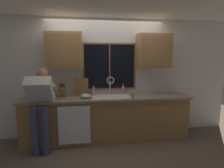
{
  "coord_description": "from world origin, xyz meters",
  "views": [
    {
      "loc": [
        -0.43,
        -3.93,
        1.74
      ],
      "look_at": [
        0.1,
        -0.3,
        1.18
      ],
      "focal_mm": 28.94,
      "sensor_mm": 36.0,
      "label": 1
    }
  ],
  "objects": [
    {
      "name": "person_standing",
      "position": [
        -1.25,
        -0.6,
        0.95
      ],
      "size": [
        0.53,
        0.7,
        1.53
      ],
      "color": "#384260",
      "rests_on": "floor"
    },
    {
      "name": "sink",
      "position": [
        0.09,
        -0.3,
        0.82
      ],
      "size": [
        0.8,
        0.46,
        0.21
      ],
      "color": "silver",
      "rests_on": "lower_cabinet_run"
    },
    {
      "name": "window_glass",
      "position": [
        0.09,
        -0.01,
        1.52
      ],
      "size": [
        1.1,
        0.02,
        0.95
      ],
      "primitive_type": "cube",
      "color": "black"
    },
    {
      "name": "dishwasher_front",
      "position": [
        -0.66,
        -0.61,
        0.46
      ],
      "size": [
        0.6,
        0.02,
        0.74
      ],
      "primitive_type": "cube",
      "color": "white"
    },
    {
      "name": "back_wall",
      "position": [
        0.0,
        0.06,
        1.27
      ],
      "size": [
        5.79,
        0.12,
        2.55
      ],
      "primitive_type": "cube",
      "color": "silver",
      "rests_on": "floor"
    },
    {
      "name": "window_frame_left",
      "position": [
        -0.48,
        -0.02,
        1.52
      ],
      "size": [
        0.04,
        0.02,
        0.95
      ],
      "primitive_type": "cube",
      "color": "brown"
    },
    {
      "name": "lower_cabinet_run",
      "position": [
        0.0,
        -0.29,
        0.44
      ],
      "size": [
        3.39,
        0.58,
        0.88
      ],
      "primitive_type": "cube",
      "color": "olive",
      "rests_on": "floor"
    },
    {
      "name": "knife_block",
      "position": [
        -0.91,
        -0.18,
        1.03
      ],
      "size": [
        0.12,
        0.18,
        0.32
      ],
      "color": "olive",
      "rests_on": "countertop"
    },
    {
      "name": "upper_cabinet_left",
      "position": [
        -0.84,
        -0.17,
        1.86
      ],
      "size": [
        0.71,
        0.36,
        0.72
      ],
      "color": "#A87A47"
    },
    {
      "name": "cutting_board",
      "position": [
        -0.53,
        -0.09,
        1.11
      ],
      "size": [
        0.29,
        0.1,
        0.38
      ],
      "primitive_type": "cube",
      "rotation": [
        0.21,
        0.0,
        0.0
      ],
      "color": "#997047",
      "rests_on": "countertop"
    },
    {
      "name": "ceiling_downlight_right",
      "position": [
        1.02,
        -0.6,
        2.54
      ],
      "size": [
        0.14,
        0.14,
        0.01
      ],
      "primitive_type": "cylinder",
      "color": "#FFEAB2"
    },
    {
      "name": "mixing_bowl",
      "position": [
        -0.44,
        -0.37,
        0.97
      ],
      "size": [
        0.21,
        0.21,
        0.1
      ],
      "primitive_type": "ellipsoid",
      "color": "#B7B7BC",
      "rests_on": "countertop"
    },
    {
      "name": "bottle_green_glass",
      "position": [
        0.38,
        -0.07,
        1.02
      ],
      "size": [
        0.06,
        0.06,
        0.24
      ],
      "color": "pink",
      "rests_on": "countertop"
    },
    {
      "name": "window_frame_bottom",
      "position": [
        0.09,
        -0.02,
        1.03
      ],
      "size": [
        1.17,
        0.02,
        0.04
      ],
      "primitive_type": "cube",
      "color": "brown"
    },
    {
      "name": "window_frame_right",
      "position": [
        0.66,
        -0.02,
        1.52
      ],
      "size": [
        0.03,
        0.02,
        0.95
      ],
      "primitive_type": "cube",
      "color": "brown"
    },
    {
      "name": "soap_dispenser",
      "position": [
        0.48,
        -0.51,
        0.98
      ],
      "size": [
        0.06,
        0.07,
        0.16
      ],
      "color": "#59A566",
      "rests_on": "countertop"
    },
    {
      "name": "countertop",
      "position": [
        0.0,
        -0.31,
        0.9
      ],
      "size": [
        3.45,
        0.62,
        0.04
      ],
      "primitive_type": "cube",
      "color": "gray",
      "rests_on": "lower_cabinet_run"
    },
    {
      "name": "window_mullion_center",
      "position": [
        0.09,
        -0.02,
        1.52
      ],
      "size": [
        0.02,
        0.02,
        0.95
      ],
      "primitive_type": "cube",
      "color": "brown"
    },
    {
      "name": "ceiling_downlight_left",
      "position": [
        -1.02,
        -0.6,
        2.54
      ],
      "size": [
        0.14,
        0.14,
        0.01
      ],
      "primitive_type": "cylinder",
      "color": "#FFEAB2"
    },
    {
      "name": "bottle_tall_clear",
      "position": [
        -0.27,
        -0.11,
        1.01
      ],
      "size": [
        0.06,
        0.06,
        0.22
      ],
      "color": "pink",
      "rests_on": "countertop"
    },
    {
      "name": "upper_cabinet_right",
      "position": [
        1.02,
        -0.17,
        1.86
      ],
      "size": [
        0.71,
        0.36,
        0.72
      ],
      "color": "#A87A47"
    },
    {
      "name": "faucet",
      "position": [
        0.1,
        -0.12,
        1.17
      ],
      "size": [
        0.18,
        0.09,
        0.4
      ],
      "color": "silver",
      "rests_on": "countertop"
    },
    {
      "name": "window_frame_top",
      "position": [
        0.09,
        -0.02,
        2.02
      ],
      "size": [
        1.17,
        0.02,
        0.04
      ],
      "primitive_type": "cube",
      "color": "brown"
    }
  ]
}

